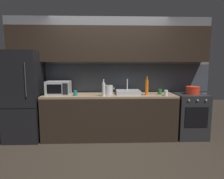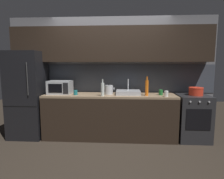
{
  "view_description": "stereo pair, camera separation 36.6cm",
  "coord_description": "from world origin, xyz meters",
  "px_view_note": "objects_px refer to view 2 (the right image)",
  "views": [
    {
      "loc": [
        -0.08,
        -2.89,
        1.49
      ],
      "look_at": [
        0.05,
        0.9,
        1.0
      ],
      "focal_mm": 30.54,
      "sensor_mm": 36.0,
      "label": 1
    },
    {
      "loc": [
        0.28,
        -2.88,
        1.49
      ],
      "look_at": [
        0.05,
        0.9,
        1.0
      ],
      "focal_mm": 30.54,
      "sensor_mm": 36.0,
      "label": 2
    }
  ],
  "objects_px": {
    "oven_range": "(193,117)",
    "kettle": "(109,90)",
    "refrigerator": "(28,95)",
    "cooking_pot": "(196,91)",
    "wine_bottle_clear": "(103,89)",
    "mug_white": "(166,94)",
    "microwave": "(60,87)",
    "wine_bottle_orange": "(147,88)",
    "mug_teal": "(76,93)",
    "mug_green": "(161,92)"
  },
  "relations": [
    {
      "from": "microwave",
      "to": "wine_bottle_clear",
      "type": "xyz_separation_m",
      "value": [
        0.9,
        -0.22,
        -0.0
      ]
    },
    {
      "from": "microwave",
      "to": "cooking_pot",
      "type": "bearing_deg",
      "value": -0.39
    },
    {
      "from": "microwave",
      "to": "cooking_pot",
      "type": "height_order",
      "value": "microwave"
    },
    {
      "from": "refrigerator",
      "to": "microwave",
      "type": "distance_m",
      "value": 0.7
    },
    {
      "from": "wine_bottle_orange",
      "to": "kettle",
      "type": "bearing_deg",
      "value": 170.17
    },
    {
      "from": "refrigerator",
      "to": "cooking_pot",
      "type": "distance_m",
      "value": 3.4
    },
    {
      "from": "wine_bottle_orange",
      "to": "mug_green",
      "type": "distance_m",
      "value": 0.32
    },
    {
      "from": "wine_bottle_clear",
      "to": "mug_white",
      "type": "height_order",
      "value": "wine_bottle_clear"
    },
    {
      "from": "refrigerator",
      "to": "mug_teal",
      "type": "height_order",
      "value": "refrigerator"
    },
    {
      "from": "wine_bottle_orange",
      "to": "mug_teal",
      "type": "distance_m",
      "value": 1.4
    },
    {
      "from": "kettle",
      "to": "mug_white",
      "type": "xyz_separation_m",
      "value": [
        1.1,
        -0.23,
        -0.04
      ]
    },
    {
      "from": "oven_range",
      "to": "cooking_pot",
      "type": "relative_size",
      "value": 3.33
    },
    {
      "from": "oven_range",
      "to": "wine_bottle_orange",
      "type": "height_order",
      "value": "wine_bottle_orange"
    },
    {
      "from": "refrigerator",
      "to": "oven_range",
      "type": "xyz_separation_m",
      "value": [
        3.36,
        -0.0,
        -0.43
      ]
    },
    {
      "from": "refrigerator",
      "to": "kettle",
      "type": "xyz_separation_m",
      "value": [
        1.68,
        0.02,
        0.11
      ]
    },
    {
      "from": "refrigerator",
      "to": "kettle",
      "type": "relative_size",
      "value": 8.49
    },
    {
      "from": "refrigerator",
      "to": "cooking_pot",
      "type": "height_order",
      "value": "refrigerator"
    },
    {
      "from": "kettle",
      "to": "wine_bottle_clear",
      "type": "distance_m",
      "value": 0.25
    },
    {
      "from": "microwave",
      "to": "wine_bottle_orange",
      "type": "xyz_separation_m",
      "value": [
        1.75,
        -0.12,
        0.02
      ]
    },
    {
      "from": "oven_range",
      "to": "cooking_pot",
      "type": "bearing_deg",
      "value": 2.14
    },
    {
      "from": "wine_bottle_clear",
      "to": "mug_white",
      "type": "xyz_separation_m",
      "value": [
        1.2,
        0.0,
        -0.08
      ]
    },
    {
      "from": "refrigerator",
      "to": "kettle",
      "type": "height_order",
      "value": "refrigerator"
    },
    {
      "from": "oven_range",
      "to": "kettle",
      "type": "relative_size",
      "value": 4.34
    },
    {
      "from": "mug_white",
      "to": "mug_green",
      "type": "relative_size",
      "value": 1.04
    },
    {
      "from": "wine_bottle_orange",
      "to": "cooking_pot",
      "type": "relative_size",
      "value": 1.37
    },
    {
      "from": "refrigerator",
      "to": "microwave",
      "type": "bearing_deg",
      "value": 1.55
    },
    {
      "from": "oven_range",
      "to": "cooking_pot",
      "type": "distance_m",
      "value": 0.53
    },
    {
      "from": "refrigerator",
      "to": "wine_bottle_orange",
      "type": "distance_m",
      "value": 2.44
    },
    {
      "from": "refrigerator",
      "to": "mug_white",
      "type": "bearing_deg",
      "value": -4.14
    },
    {
      "from": "refrigerator",
      "to": "cooking_pot",
      "type": "bearing_deg",
      "value": 0.0
    },
    {
      "from": "cooking_pot",
      "to": "kettle",
      "type": "bearing_deg",
      "value": 179.17
    },
    {
      "from": "refrigerator",
      "to": "wine_bottle_clear",
      "type": "relative_size",
      "value": 5.44
    },
    {
      "from": "microwave",
      "to": "mug_green",
      "type": "height_order",
      "value": "microwave"
    },
    {
      "from": "mug_teal",
      "to": "oven_range",
      "type": "bearing_deg",
      "value": 2.54
    },
    {
      "from": "microwave",
      "to": "kettle",
      "type": "relative_size",
      "value": 2.22
    },
    {
      "from": "kettle",
      "to": "mug_green",
      "type": "distance_m",
      "value": 1.03
    },
    {
      "from": "mug_green",
      "to": "wine_bottle_clear",
      "type": "bearing_deg",
      "value": -170.62
    },
    {
      "from": "mug_green",
      "to": "mug_teal",
      "type": "distance_m",
      "value": 1.68
    },
    {
      "from": "wine_bottle_orange",
      "to": "mug_white",
      "type": "xyz_separation_m",
      "value": [
        0.35,
        -0.1,
        -0.1
      ]
    },
    {
      "from": "oven_range",
      "to": "mug_green",
      "type": "distance_m",
      "value": 0.82
    },
    {
      "from": "mug_teal",
      "to": "microwave",
      "type": "bearing_deg",
      "value": 160.7
    },
    {
      "from": "wine_bottle_clear",
      "to": "cooking_pot",
      "type": "relative_size",
      "value": 1.2
    },
    {
      "from": "wine_bottle_orange",
      "to": "mug_white",
      "type": "distance_m",
      "value": 0.38
    },
    {
      "from": "wine_bottle_orange",
      "to": "wine_bottle_clear",
      "type": "relative_size",
      "value": 1.15
    },
    {
      "from": "wine_bottle_orange",
      "to": "cooking_pot",
      "type": "xyz_separation_m",
      "value": [
        0.97,
        0.1,
        -0.08
      ]
    },
    {
      "from": "kettle",
      "to": "cooking_pot",
      "type": "bearing_deg",
      "value": -0.83
    },
    {
      "from": "refrigerator",
      "to": "mug_teal",
      "type": "bearing_deg",
      "value": -5.79
    },
    {
      "from": "mug_white",
      "to": "mug_teal",
      "type": "height_order",
      "value": "mug_white"
    },
    {
      "from": "mug_green",
      "to": "mug_teal",
      "type": "relative_size",
      "value": 1.12
    },
    {
      "from": "mug_green",
      "to": "wine_bottle_orange",
      "type": "bearing_deg",
      "value": -163.06
    }
  ]
}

